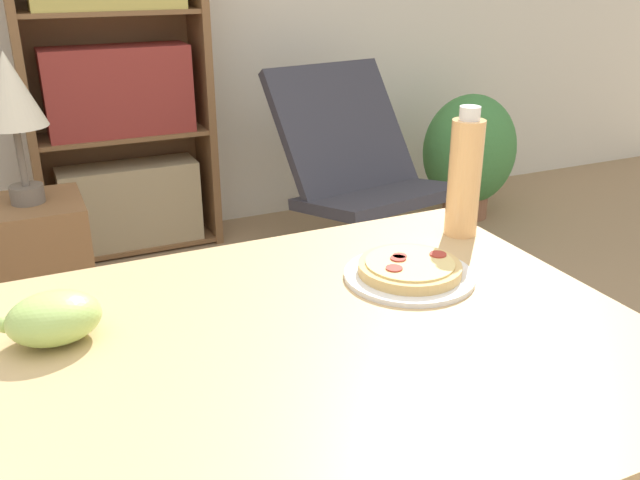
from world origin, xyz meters
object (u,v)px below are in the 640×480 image
object	(u,v)px
bookshelf	(117,86)
side_table	(42,278)
pizza_on_plate	(409,271)
table_lamp	(10,97)
drink_bottle	(465,176)
potted_plant_floor	(469,154)
lounge_chair_far	(362,205)
grape_bunch	(54,318)

from	to	relation	value
bookshelf	side_table	world-z (taller)	bookshelf
pizza_on_plate	bookshelf	size ratio (longest dim) A/B	0.15
side_table	table_lamp	xyz separation A→B (m)	(0.00, 0.00, 0.64)
drink_bottle	bookshelf	bearing A→B (deg)	101.10
bookshelf	potted_plant_floor	world-z (taller)	bookshelf
bookshelf	side_table	xyz separation A→B (m)	(-0.45, -0.84, -0.51)
lounge_chair_far	bookshelf	distance (m)	1.24
bookshelf	potted_plant_floor	xyz separation A→B (m)	(1.75, -0.32, -0.44)
potted_plant_floor	table_lamp	bearing A→B (deg)	-166.71
pizza_on_plate	grape_bunch	bearing A→B (deg)	176.77
drink_bottle	bookshelf	size ratio (longest dim) A/B	0.17
lounge_chair_far	bookshelf	size ratio (longest dim) A/B	0.52
grape_bunch	drink_bottle	size ratio (longest dim) A/B	0.56
lounge_chair_far	side_table	distance (m)	1.40
grape_bunch	potted_plant_floor	xyz separation A→B (m)	(2.20, 1.86, -0.45)
side_table	table_lamp	world-z (taller)	table_lamp
drink_bottle	lounge_chair_far	size ratio (longest dim) A/B	0.32
grape_bunch	side_table	xyz separation A→B (m)	(-0.00, 1.34, -0.52)
table_lamp	potted_plant_floor	world-z (taller)	table_lamp
pizza_on_plate	potted_plant_floor	xyz separation A→B (m)	(1.57, 1.90, -0.42)
side_table	table_lamp	bearing A→B (deg)	0.00
grape_bunch	lounge_chair_far	xyz separation A→B (m)	(1.38, 1.54, -0.51)
pizza_on_plate	bookshelf	bearing A→B (deg)	94.76
pizza_on_plate	bookshelf	distance (m)	2.23
bookshelf	side_table	distance (m)	1.08
grape_bunch	side_table	size ratio (longest dim) A/B	0.28
pizza_on_plate	table_lamp	xyz separation A→B (m)	(-0.64, 1.38, 0.14)
pizza_on_plate	bookshelf	world-z (taller)	bookshelf
pizza_on_plate	side_table	size ratio (longest dim) A/B	0.44
table_lamp	potted_plant_floor	distance (m)	2.34
pizza_on_plate	side_table	xyz separation A→B (m)	(-0.64, 1.38, -0.49)
lounge_chair_far	grape_bunch	bearing A→B (deg)	-141.30
drink_bottle	table_lamp	world-z (taller)	table_lamp
bookshelf	lounge_chair_far	bearing A→B (deg)	-34.55
lounge_chair_far	side_table	size ratio (longest dim) A/B	1.56
potted_plant_floor	grape_bunch	bearing A→B (deg)	-139.74
lounge_chair_far	potted_plant_floor	size ratio (longest dim) A/B	1.31
drink_bottle	potted_plant_floor	world-z (taller)	drink_bottle
grape_bunch	lounge_chair_far	bearing A→B (deg)	48.16
pizza_on_plate	lounge_chair_far	bearing A→B (deg)	64.61
drink_bottle	potted_plant_floor	size ratio (longest dim) A/B	0.42
bookshelf	table_lamp	distance (m)	0.96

